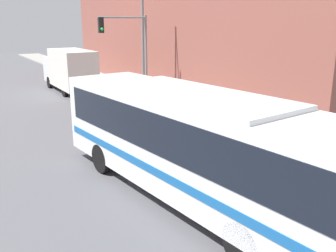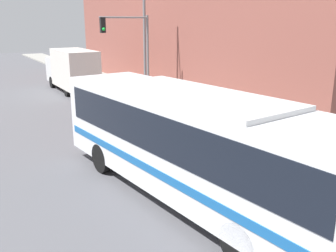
% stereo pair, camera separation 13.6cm
% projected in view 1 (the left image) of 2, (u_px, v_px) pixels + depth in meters
% --- Properties ---
extents(ground_plane, '(120.00, 120.00, 0.00)m').
position_uv_depth(ground_plane, '(195.00, 193.00, 11.65)').
color(ground_plane, '#515156').
extents(sidewalk, '(3.12, 70.00, 0.14)m').
position_uv_depth(sidewalk, '(116.00, 85.00, 31.13)').
color(sidewalk, gray).
rests_on(sidewalk, ground_plane).
extents(building_facade, '(6.00, 31.53, 9.72)m').
position_uv_depth(building_facade, '(184.00, 25.00, 29.44)').
color(building_facade, brown).
rests_on(building_facade, ground_plane).
extents(city_bus, '(3.75, 11.45, 3.27)m').
position_uv_depth(city_bus, '(192.00, 139.00, 10.80)').
color(city_bus, silver).
rests_on(city_bus, ground_plane).
extents(delivery_truck, '(2.23, 7.15, 3.16)m').
position_uv_depth(delivery_truck, '(70.00, 69.00, 28.05)').
color(delivery_truck, silver).
rests_on(delivery_truck, ground_plane).
extents(fire_hydrant, '(0.27, 0.36, 0.75)m').
position_uv_depth(fire_hydrant, '(216.00, 119.00, 18.56)').
color(fire_hydrant, gold).
rests_on(fire_hydrant, sidewalk).
extents(traffic_light_pole, '(3.28, 0.35, 5.41)m').
position_uv_depth(traffic_light_pole, '(130.00, 43.00, 23.46)').
color(traffic_light_pole, slate).
rests_on(traffic_light_pole, sidewalk).
extents(street_lamp, '(2.86, 0.28, 8.15)m').
position_uv_depth(street_lamp, '(138.00, 25.00, 24.09)').
color(street_lamp, slate).
rests_on(street_lamp, sidewalk).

